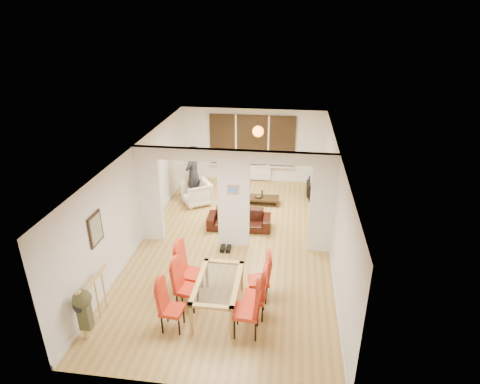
% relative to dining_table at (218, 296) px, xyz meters
% --- Properties ---
extents(floor, '(5.00, 9.00, 0.01)m').
position_rel_dining_table_xyz_m(floor, '(-0.06, 2.62, -0.36)').
color(floor, '#B58F49').
rests_on(floor, ground).
extents(room_walls, '(5.00, 9.00, 2.60)m').
position_rel_dining_table_xyz_m(room_walls, '(-0.06, 2.62, 0.94)').
color(room_walls, silver).
rests_on(room_walls, floor).
extents(divider_wall, '(5.00, 0.18, 2.60)m').
position_rel_dining_table_xyz_m(divider_wall, '(-0.06, 2.62, 0.94)').
color(divider_wall, white).
rests_on(divider_wall, floor).
extents(bay_window_blinds, '(3.00, 0.08, 1.80)m').
position_rel_dining_table_xyz_m(bay_window_blinds, '(-0.06, 7.06, 1.14)').
color(bay_window_blinds, black).
rests_on(bay_window_blinds, room_walls).
extents(radiator, '(1.40, 0.08, 0.50)m').
position_rel_dining_table_xyz_m(radiator, '(-0.06, 7.02, -0.06)').
color(radiator, white).
rests_on(radiator, floor).
extents(pendant_light, '(0.36, 0.36, 0.36)m').
position_rel_dining_table_xyz_m(pendant_light, '(0.24, 5.92, 1.79)').
color(pendant_light, orange).
rests_on(pendant_light, room_walls).
extents(stair_newel, '(0.40, 1.20, 1.10)m').
position_rel_dining_table_xyz_m(stair_newel, '(-2.31, -0.58, 0.19)').
color(stair_newel, tan).
rests_on(stair_newel, floor).
extents(wall_poster, '(0.04, 0.52, 0.67)m').
position_rel_dining_table_xyz_m(wall_poster, '(-2.53, 0.22, 1.24)').
color(wall_poster, gray).
rests_on(wall_poster, room_walls).
extents(pillar_photo, '(0.30, 0.03, 0.25)m').
position_rel_dining_table_xyz_m(pillar_photo, '(-0.06, 2.53, 1.24)').
color(pillar_photo, '#4C8CD8').
rests_on(pillar_photo, divider_wall).
extents(dining_table, '(0.87, 1.54, 0.72)m').
position_rel_dining_table_xyz_m(dining_table, '(0.00, 0.00, 0.00)').
color(dining_table, '#AF8940').
rests_on(dining_table, floor).
extents(dining_chair_la, '(0.45, 0.45, 1.03)m').
position_rel_dining_table_xyz_m(dining_chair_la, '(-0.78, -0.61, 0.15)').
color(dining_chair_la, red).
rests_on(dining_chair_la, floor).
extents(dining_chair_lb, '(0.50, 0.50, 1.06)m').
position_rel_dining_table_xyz_m(dining_chair_lb, '(-0.65, 0.02, 0.17)').
color(dining_chair_lb, red).
rests_on(dining_chair_lb, floor).
extents(dining_chair_lc, '(0.53, 0.53, 1.15)m').
position_rel_dining_table_xyz_m(dining_chair_lc, '(-0.69, 0.50, 0.21)').
color(dining_chair_lc, red).
rests_on(dining_chair_lc, floor).
extents(dining_chair_ra, '(0.49, 0.49, 1.18)m').
position_rel_dining_table_xyz_m(dining_chair_ra, '(0.64, -0.54, 0.23)').
color(dining_chair_ra, red).
rests_on(dining_chair_ra, floor).
extents(dining_chair_rb, '(0.45, 0.45, 1.07)m').
position_rel_dining_table_xyz_m(dining_chair_rb, '(0.74, -0.05, 0.17)').
color(dining_chair_rb, red).
rests_on(dining_chair_rb, floor).
extents(dining_chair_rc, '(0.50, 0.50, 1.07)m').
position_rel_dining_table_xyz_m(dining_chair_rc, '(0.77, 0.49, 0.17)').
color(dining_chair_rc, red).
rests_on(dining_chair_rc, floor).
extents(sofa, '(1.80, 0.75, 0.52)m').
position_rel_dining_table_xyz_m(sofa, '(-0.05, 3.50, -0.10)').
color(sofa, black).
rests_on(sofa, floor).
extents(armchair, '(1.13, 1.13, 0.76)m').
position_rel_dining_table_xyz_m(armchair, '(-1.59, 4.86, 0.02)').
color(armchair, beige).
rests_on(armchair, floor).
extents(person, '(0.76, 0.61, 1.83)m').
position_rel_dining_table_xyz_m(person, '(-1.75, 5.15, 0.55)').
color(person, black).
rests_on(person, floor).
extents(television, '(0.94, 0.13, 0.54)m').
position_rel_dining_table_xyz_m(television, '(1.88, 5.92, -0.09)').
color(television, black).
rests_on(television, floor).
extents(coffee_table, '(0.99, 0.50, 0.23)m').
position_rel_dining_table_xyz_m(coffee_table, '(0.51, 5.14, -0.25)').
color(coffee_table, '#332211').
rests_on(coffee_table, floor).
extents(bottle, '(0.06, 0.06, 0.25)m').
position_rel_dining_table_xyz_m(bottle, '(0.47, 5.15, -0.01)').
color(bottle, '#143F19').
rests_on(bottle, coffee_table).
extents(bowl, '(0.23, 0.23, 0.06)m').
position_rel_dining_table_xyz_m(bowl, '(0.35, 5.09, -0.11)').
color(bowl, '#332211').
rests_on(bowl, coffee_table).
extents(shoes, '(0.26, 0.28, 0.11)m').
position_rel_dining_table_xyz_m(shoes, '(-0.23, 2.26, -0.31)').
color(shoes, black).
rests_on(shoes, floor).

